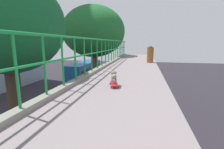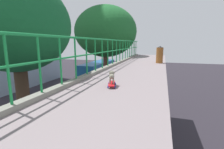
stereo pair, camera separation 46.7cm
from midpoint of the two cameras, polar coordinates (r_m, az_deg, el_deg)
The scene contains 9 objects.
car_red_taxi_fifth at distance 12.60m, azimuth -23.08°, elevation -18.57°, with size 1.93×4.34×1.51m.
car_white_sixth at distance 16.88m, azimuth -27.17°, elevation -11.26°, with size 1.74×4.45×1.44m.
car_black_seventh at distance 17.97m, azimuth -11.18°, elevation -8.81°, with size 1.73×3.96×1.52m.
city_bus at distance 28.05m, azimuth -9.99°, elevation 1.00°, with size 2.77×10.23×3.54m.
roadside_tree_mid at distance 6.54m, azimuth -34.41°, elevation 13.05°, with size 3.67×3.67×8.86m.
roadside_tree_far at distance 14.76m, azimuth -7.29°, elevation 14.33°, with size 5.35×5.35×9.86m.
toy_skateboard at distance 4.15m, azimuth -2.52°, elevation -3.23°, with size 0.30×0.58×0.08m.
small_dog at distance 4.14m, azimuth -2.56°, elevation -0.42°, with size 0.21×0.37×0.29m.
litter_bin at distance 9.39m, azimuth 11.69°, elevation 6.91°, with size 0.37×0.37×0.92m.
Camera 1 is at (1.58, -0.66, 6.69)m, focal length 26.44 mm.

